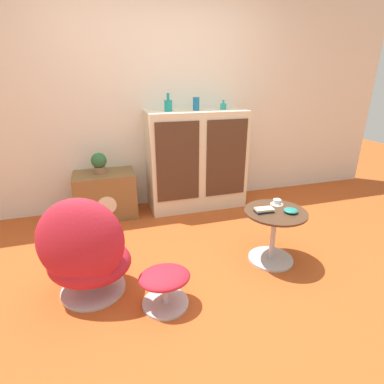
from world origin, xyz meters
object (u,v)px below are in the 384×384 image
sideboard (196,160)px  vase_leftmost (168,105)px  coffee_table (274,231)px  book_stack (264,210)px  ottoman (165,282)px  teacup (277,203)px  vase_inner_right (223,106)px  egg_chair (85,253)px  tv_console (106,195)px  potted_plant (99,162)px  bowl (291,211)px  vase_inner_left (196,104)px

sideboard → vase_leftmost: vase_leftmost is taller
coffee_table → book_stack: bearing=171.8°
ottoman → teacup: teacup is taller
sideboard → vase_inner_right: (0.33, 0.00, 0.63)m
coffee_table → vase_inner_right: size_ratio=4.93×
egg_chair → book_stack: size_ratio=5.09×
ottoman → book_stack: (0.93, 0.29, 0.31)m
tv_console → egg_chair: bearing=-97.4°
egg_chair → tv_console: bearing=82.6°
tv_console → potted_plant: (-0.03, 0.00, 0.39)m
potted_plant → vase_inner_right: bearing=-0.4°
egg_chair → vase_inner_right: vase_inner_right is taller
teacup → bowl: teacup is taller
bowl → ottoman: bearing=-169.4°
sideboard → tv_console: 1.15m
book_stack → ottoman: bearing=-162.7°
vase_inner_left → sideboard: bearing=-41.7°
tv_console → egg_chair: size_ratio=0.82×
vase_leftmost → bowl: 1.78m
egg_chair → coffee_table: bearing=0.4°
book_stack → sideboard: bearing=96.5°
vase_leftmost → vase_inner_left: bearing=0.0°
sideboard → ottoman: sideboard is taller
tv_console → vase_inner_right: size_ratio=6.26×
sideboard → book_stack: sideboard is taller
ottoman → vase_inner_left: size_ratio=2.53×
sideboard → vase_inner_left: size_ratio=8.13×
tv_console → potted_plant: 0.39m
ottoman → vase_inner_right: 2.25m
vase_inner_left → book_stack: vase_inner_left is taller
vase_leftmost → teacup: vase_leftmost is taller
book_stack → potted_plant: bearing=133.0°
ottoman → bowl: 1.20m
vase_inner_right → book_stack: vase_inner_right is taller
vase_inner_right → bowl: bearing=-88.7°
vase_inner_right → teacup: vase_inner_right is taller
ottoman → sideboard: bearing=65.1°
sideboard → vase_inner_left: (-0.00, 0.00, 0.66)m
tv_console → ottoman: tv_console is taller
egg_chair → bowl: 1.66m
vase_leftmost → vase_inner_left: size_ratio=1.33×
sideboard → vase_inner_right: bearing=0.7°
tv_console → vase_inner_left: size_ratio=4.63×
ottoman → vase_leftmost: 2.02m
sideboard → book_stack: bearing=-83.5°
teacup → potted_plant: bearing=139.2°
ottoman → teacup: size_ratio=3.28×
vase_inner_right → ottoman: bearing=-123.6°
sideboard → book_stack: size_ratio=7.34×
vase_inner_left → potted_plant: bearing=179.4°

